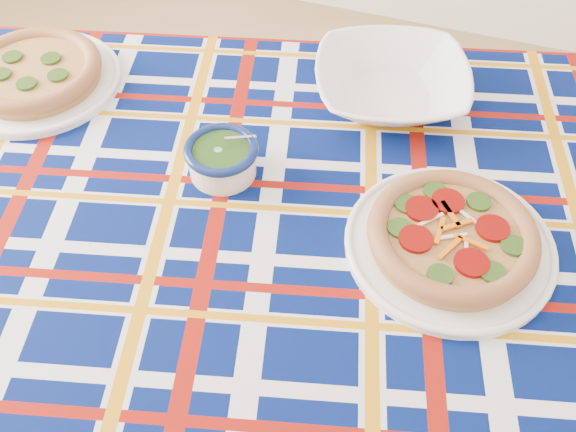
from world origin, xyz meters
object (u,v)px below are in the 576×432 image
(dining_table, at_px, (317,266))
(pesto_bowl, at_px, (222,157))
(main_focaccia_plate, at_px, (452,236))
(serving_bowl, at_px, (391,84))

(dining_table, xyz_separation_m, pesto_bowl, (-0.21, 0.08, 0.12))
(main_focaccia_plate, bearing_deg, pesto_bowl, 174.51)
(pesto_bowl, height_order, serving_bowl, pesto_bowl)
(serving_bowl, bearing_deg, dining_table, -94.22)
(pesto_bowl, distance_m, serving_bowl, 0.38)
(pesto_bowl, bearing_deg, main_focaccia_plate, -5.49)
(pesto_bowl, xyz_separation_m, serving_bowl, (0.23, 0.30, -0.00))
(dining_table, distance_m, serving_bowl, 0.40)
(main_focaccia_plate, relative_size, pesto_bowl, 2.66)
(dining_table, relative_size, pesto_bowl, 14.78)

